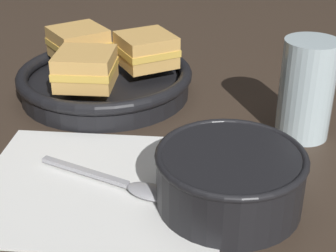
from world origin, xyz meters
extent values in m
plane|color=#382B21|center=(0.00, 0.00, 0.00)|extent=(4.00, 4.00, 0.00)
cube|color=white|center=(-0.07, -0.06, 0.00)|extent=(0.28, 0.25, 0.00)
cylinder|color=black|center=(0.07, -0.06, 0.03)|extent=(0.15, 0.15, 0.06)
cylinder|color=#C14C19|center=(0.07, -0.06, 0.05)|extent=(0.13, 0.13, 0.01)
torus|color=black|center=(0.07, -0.06, 0.06)|extent=(0.15, 0.15, 0.01)
cube|color=#9E9EA3|center=(-0.09, -0.04, 0.01)|extent=(0.11, 0.04, 0.01)
ellipsoid|color=#9E9EA3|center=(-0.01, -0.07, 0.01)|extent=(0.06, 0.04, 0.01)
cylinder|color=black|center=(-0.13, 0.18, 0.01)|extent=(0.25, 0.25, 0.02)
torus|color=black|center=(-0.13, 0.18, 0.03)|extent=(0.26, 0.26, 0.02)
cube|color=tan|center=(-0.19, 0.21, 0.05)|extent=(0.11, 0.11, 0.02)
cube|color=gold|center=(-0.19, 0.21, 0.07)|extent=(0.11, 0.11, 0.01)
cube|color=tan|center=(-0.19, 0.21, 0.08)|extent=(0.11, 0.11, 0.02)
cube|color=tan|center=(-0.14, 0.12, 0.05)|extent=(0.08, 0.08, 0.02)
cube|color=gold|center=(-0.14, 0.12, 0.07)|extent=(0.09, 0.08, 0.01)
cube|color=tan|center=(-0.14, 0.12, 0.08)|extent=(0.08, 0.08, 0.02)
cube|color=tan|center=(-0.08, 0.20, 0.05)|extent=(0.10, 0.11, 0.02)
cube|color=gold|center=(-0.08, 0.20, 0.07)|extent=(0.11, 0.11, 0.01)
cube|color=tan|center=(-0.08, 0.20, 0.08)|extent=(0.10, 0.11, 0.02)
cylinder|color=silver|center=(0.15, 0.10, 0.06)|extent=(0.07, 0.07, 0.13)
camera|label=1|loc=(0.09, -0.50, 0.32)|focal=55.00mm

